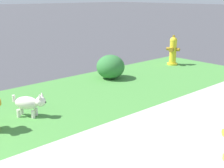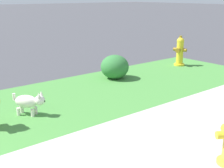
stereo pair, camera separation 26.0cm
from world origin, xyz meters
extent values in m
cylinder|color=yellow|center=(8.09, 3.10, 0.03)|extent=(0.28, 0.28, 0.05)
cylinder|color=yellow|center=(8.09, 3.10, 0.36)|extent=(0.18, 0.18, 0.62)
sphere|color=yellow|center=(8.09, 3.10, 0.67)|extent=(0.19, 0.19, 0.19)
cube|color=olive|center=(8.09, 3.10, 0.78)|extent=(0.07, 0.07, 0.06)
cylinder|color=olive|center=(8.13, 2.97, 0.43)|extent=(0.11, 0.11, 0.09)
cylinder|color=olive|center=(8.04, 3.23, 0.43)|extent=(0.11, 0.11, 0.09)
cylinder|color=olive|center=(7.95, 3.06, 0.43)|extent=(0.13, 0.14, 0.12)
ellipsoid|color=silver|center=(3.35, 2.31, 0.23)|extent=(0.39, 0.42, 0.20)
sphere|color=silver|center=(3.49, 2.13, 0.26)|extent=(0.16, 0.16, 0.16)
sphere|color=black|center=(3.54, 2.07, 0.25)|extent=(0.03, 0.03, 0.03)
cone|color=silver|center=(3.53, 2.15, 0.37)|extent=(0.08, 0.08, 0.07)
cone|color=silver|center=(3.46, 2.10, 0.37)|extent=(0.08, 0.08, 0.07)
cylinder|color=silver|center=(3.46, 2.25, 0.06)|extent=(0.06, 0.06, 0.13)
cylinder|color=silver|center=(3.38, 2.18, 0.06)|extent=(0.06, 0.06, 0.13)
cylinder|color=silver|center=(3.31, 2.44, 0.06)|extent=(0.06, 0.06, 0.13)
cylinder|color=silver|center=(3.23, 2.37, 0.06)|extent=(0.06, 0.06, 0.13)
cylinder|color=silver|center=(3.22, 2.48, 0.29)|extent=(0.05, 0.05, 0.11)
ellipsoid|color=#337538|center=(5.86, 3.16, 0.27)|extent=(0.64, 0.64, 0.54)
camera|label=1|loc=(1.25, -1.98, 1.85)|focal=50.00mm
camera|label=2|loc=(1.45, -2.15, 1.85)|focal=50.00mm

